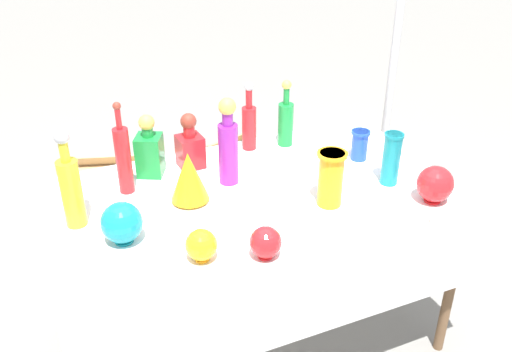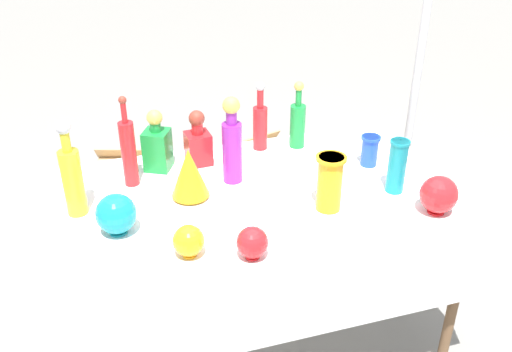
% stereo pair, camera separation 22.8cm
% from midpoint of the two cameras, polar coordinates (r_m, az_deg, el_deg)
% --- Properties ---
extents(ground_plane, '(40.00, 40.00, 0.00)m').
position_cam_midpoint_polar(ground_plane, '(2.80, -2.41, -15.59)').
color(ground_plane, gray).
extents(display_table, '(1.67, 1.04, 0.76)m').
position_cam_midpoint_polar(display_table, '(2.33, -2.47, -3.84)').
color(display_table, white).
rests_on(display_table, ground).
extents(tall_bottle_0, '(0.07, 0.07, 0.33)m').
position_cam_midpoint_polar(tall_bottle_0, '(2.70, 0.58, 5.53)').
color(tall_bottle_0, '#198C38').
rests_on(tall_bottle_0, display_table).
extents(tall_bottle_1, '(0.06, 0.06, 0.40)m').
position_cam_midpoint_polar(tall_bottle_1, '(2.38, -15.82, 1.68)').
color(tall_bottle_1, red).
rests_on(tall_bottle_1, display_table).
extents(tall_bottle_2, '(0.08, 0.08, 0.38)m').
position_cam_midpoint_polar(tall_bottle_2, '(2.36, -5.56, 3.03)').
color(tall_bottle_2, purple).
rests_on(tall_bottle_2, display_table).
extents(tall_bottle_3, '(0.07, 0.07, 0.33)m').
position_cam_midpoint_polar(tall_bottle_3, '(2.67, -3.15, 5.22)').
color(tall_bottle_3, red).
rests_on(tall_bottle_3, display_table).
extents(tall_bottle_4, '(0.08, 0.08, 0.39)m').
position_cam_midpoint_polar(tall_bottle_4, '(2.22, -20.87, -1.15)').
color(tall_bottle_4, yellow).
rests_on(tall_bottle_4, display_table).
extents(square_decanter_0, '(0.11, 0.11, 0.26)m').
position_cam_midpoint_polar(square_decanter_0, '(2.54, -9.19, 2.97)').
color(square_decanter_0, red).
rests_on(square_decanter_0, display_table).
extents(square_decanter_1, '(0.14, 0.14, 0.28)m').
position_cam_midpoint_polar(square_decanter_1, '(2.51, -13.20, 2.44)').
color(square_decanter_1, '#198C38').
rests_on(square_decanter_1, display_table).
extents(slender_vase_0, '(0.08, 0.08, 0.23)m').
position_cam_midpoint_polar(slender_vase_0, '(2.41, 10.79, 1.76)').
color(slender_vase_0, teal).
rests_on(slender_vase_0, display_table).
extents(slender_vase_1, '(0.12, 0.12, 0.23)m').
position_cam_midpoint_polar(slender_vase_1, '(2.23, 4.60, -0.19)').
color(slender_vase_1, orange).
rests_on(slender_vase_1, display_table).
extents(slender_vase_2, '(0.09, 0.09, 0.14)m').
position_cam_midpoint_polar(slender_vase_2, '(2.61, 7.90, 3.15)').
color(slender_vase_2, blue).
rests_on(slender_vase_2, display_table).
extents(fluted_vase_0, '(0.15, 0.15, 0.22)m').
position_cam_midpoint_polar(fluted_vase_0, '(2.27, -9.58, -0.15)').
color(fluted_vase_0, orange).
rests_on(fluted_vase_0, display_table).
extents(round_bowl_0, '(0.15, 0.15, 0.15)m').
position_cam_midpoint_polar(round_bowl_0, '(2.33, 14.85, -0.87)').
color(round_bowl_0, red).
rests_on(round_bowl_0, display_table).
extents(round_bowl_1, '(0.15, 0.15, 0.16)m').
position_cam_midpoint_polar(round_bowl_1, '(2.11, -16.33, -4.61)').
color(round_bowl_1, teal).
rests_on(round_bowl_1, display_table).
extents(round_bowl_2, '(0.11, 0.11, 0.12)m').
position_cam_midpoint_polar(round_bowl_2, '(1.96, -2.37, -6.76)').
color(round_bowl_2, red).
rests_on(round_bowl_2, display_table).
extents(round_bowl_3, '(0.11, 0.11, 0.12)m').
position_cam_midpoint_polar(round_bowl_3, '(1.97, -8.82, -6.95)').
color(round_bowl_3, orange).
rests_on(round_bowl_3, display_table).
extents(price_tag_left, '(0.05, 0.02, 0.05)m').
position_cam_midpoint_polar(price_tag_left, '(2.23, 14.92, -4.12)').
color(price_tag_left, white).
rests_on(price_tag_left, display_table).
extents(price_tag_center, '(0.06, 0.01, 0.03)m').
position_cam_midpoint_polar(price_tag_center, '(1.86, -9.20, -11.39)').
color(price_tag_center, white).
rests_on(price_tag_center, display_table).
extents(cardboard_box_behind_left, '(0.50, 0.43, 0.36)m').
position_cam_midpoint_polar(cardboard_box_behind_left, '(3.81, -3.83, 0.46)').
color(cardboard_box_behind_left, tan).
rests_on(cardboard_box_behind_left, ground).
extents(cardboard_box_behind_right, '(0.56, 0.48, 0.43)m').
position_cam_midpoint_polar(cardboard_box_behind_right, '(3.57, -15.75, -2.22)').
color(cardboard_box_behind_right, tan).
rests_on(cardboard_box_behind_right, ground).
extents(canopy_pole, '(0.18, 0.18, 2.68)m').
position_cam_midpoint_polar(canopy_pole, '(3.20, 11.76, 12.46)').
color(canopy_pole, silver).
rests_on(canopy_pole, ground).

